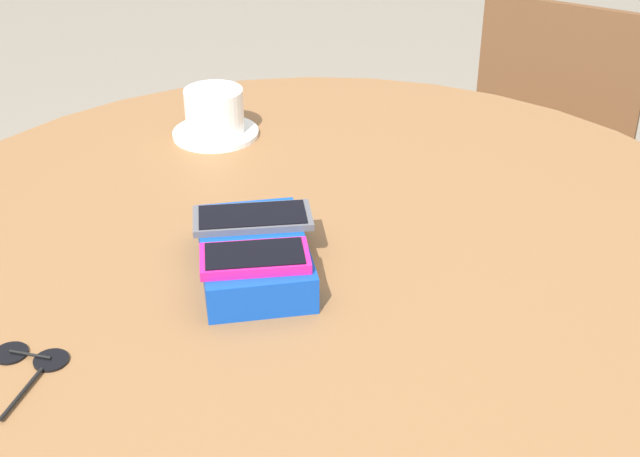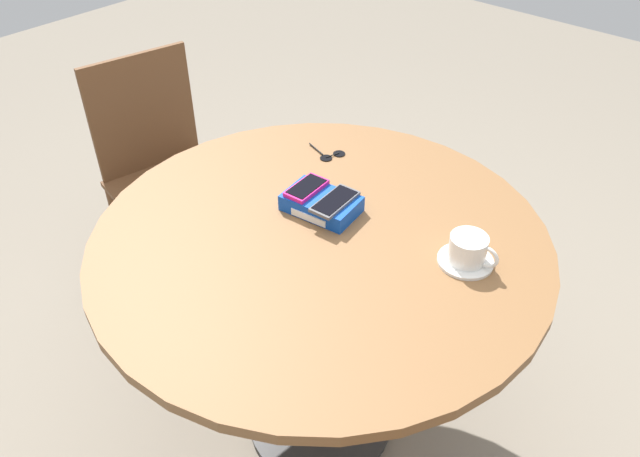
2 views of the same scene
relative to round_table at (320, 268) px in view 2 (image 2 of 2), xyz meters
The scene contains 9 objects.
ground_plane 0.67m from the round_table, ahead, with size 8.00×8.00×0.00m, color gray.
round_table is the anchor object (origin of this frame).
phone_box 0.17m from the round_table, 129.49° to the left, with size 0.21×0.15×0.04m.
phone_magenta 0.21m from the round_table, 146.31° to the left, with size 0.07×0.13×0.01m.
phone_gray 0.18m from the round_table, 104.69° to the left, with size 0.08×0.15×0.01m.
saucer 0.38m from the round_table, 24.69° to the left, with size 0.13×0.13×0.01m, color white.
coffee_cup 0.39m from the round_table, 24.54° to the left, with size 0.12×0.09×0.07m.
sunglasses 0.39m from the round_table, 126.64° to the left, with size 0.12×0.08×0.01m.
chair_far_side 0.99m from the round_table, 168.49° to the left, with size 0.50×0.50×0.89m.
Camera 2 is at (0.81, -0.91, 1.77)m, focal length 35.00 mm.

